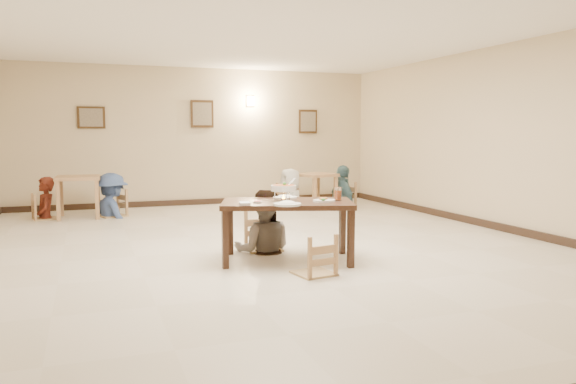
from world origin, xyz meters
name	(u,v)px	position (x,y,z in m)	size (l,w,h in m)	color
floor	(267,247)	(0.00, 0.00, 0.00)	(10.00, 10.00, 0.00)	beige
ceiling	(266,27)	(0.00, 0.00, 3.00)	(10.00, 10.00, 0.00)	white
wall_back	(198,137)	(0.00, 5.00, 1.50)	(10.00, 10.00, 0.00)	beige
wall_front	(552,148)	(0.00, -5.00, 1.50)	(10.00, 10.00, 0.00)	beige
wall_right	(504,138)	(4.00, 0.00, 1.50)	(10.00, 10.00, 0.00)	beige
baseboard_back	(199,202)	(0.00, 4.97, 0.06)	(8.00, 0.06, 0.12)	black
baseboard_right	(499,227)	(3.97, 0.00, 0.06)	(0.06, 10.00, 0.12)	black
picture_a	(91,117)	(-2.20, 4.96, 1.90)	(0.55, 0.04, 0.45)	#382312
picture_b	(202,114)	(0.10, 4.96, 2.00)	(0.50, 0.04, 0.60)	#382312
picture_c	(308,122)	(2.60, 4.96, 1.85)	(0.45, 0.04, 0.55)	#382312
wall_sconce	(250,101)	(1.20, 4.96, 2.30)	(0.16, 0.05, 0.22)	#FFD88C
main_table	(287,208)	(-0.02, -0.89, 0.67)	(1.79, 1.35, 0.75)	#382117
chair_far	(263,215)	(-0.10, -0.15, 0.48)	(0.45, 0.45, 0.96)	tan
chair_near	(314,236)	(0.03, -1.63, 0.44)	(0.41, 0.41, 0.88)	tan
main_diner	(263,190)	(-0.13, -0.24, 0.83)	(0.81, 0.63, 1.66)	gray
curry_warmer	(284,188)	(-0.07, -0.89, 0.91)	(0.35, 0.31, 0.28)	silver
rice_plate_far	(285,197)	(0.05, -0.63, 0.76)	(0.32, 0.32, 0.07)	white
rice_plate_near	(287,204)	(-0.16, -1.27, 0.76)	(0.32, 0.32, 0.07)	white
fried_plate	(324,200)	(0.38, -1.09, 0.77)	(0.28, 0.28, 0.06)	white
chili_dish	(257,202)	(-0.41, -0.90, 0.76)	(0.11, 0.11, 0.02)	white
napkin_cutlery	(245,203)	(-0.60, -1.03, 0.76)	(0.17, 0.25, 0.03)	white
drink_glass	(338,194)	(0.60, -1.03, 0.82)	(0.08, 0.08, 0.16)	white
bg_table_left	(78,183)	(-2.48, 3.79, 0.65)	(0.82, 0.82, 0.78)	tan
bg_table_right	(316,180)	(2.33, 3.79, 0.58)	(0.89, 0.89, 0.71)	tan
bg_chair_ll	(45,195)	(-3.07, 3.82, 0.45)	(0.42, 0.42, 0.89)	tan
bg_chair_lr	(112,191)	(-1.90, 3.77, 0.49)	(0.46, 0.46, 0.98)	tan
bg_chair_rl	(290,185)	(1.72, 3.75, 0.49)	(0.47, 0.47, 0.99)	tan
bg_chair_rr	(343,183)	(2.94, 3.74, 0.48)	(0.46, 0.46, 0.97)	tan
bg_diner_a	(44,177)	(-3.07, 3.82, 0.78)	(0.57, 0.37, 1.56)	#521D12
bg_diner_b	(111,173)	(-1.90, 3.77, 0.83)	(1.07, 0.62, 1.66)	#44609A
bg_diner_c	(290,169)	(1.72, 3.75, 0.83)	(0.82, 0.53, 1.67)	silver
bg_diner_d	(343,165)	(2.94, 3.74, 0.88)	(1.04, 0.43, 1.77)	slate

